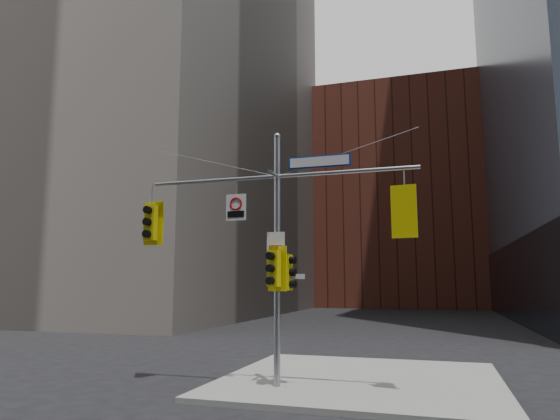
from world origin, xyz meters
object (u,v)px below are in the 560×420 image
Objects in this scene: traffic_light_pole_front at (274,268)px; street_sign_blade at (319,161)px; traffic_light_pole_side at (288,272)px; regulatory_sign_arm at (236,206)px; traffic_light_west_arm at (151,223)px; traffic_light_east_arm at (405,212)px; signal_assembly at (277,231)px.

street_sign_blade is (1.25, 0.27, 3.01)m from traffic_light_pole_front.
regulatory_sign_arm is at bearing 98.15° from traffic_light_pole_side.
traffic_light_east_arm is at bearing -0.95° from traffic_light_west_arm.
traffic_light_pole_front is 2.24m from regulatory_sign_arm.
traffic_light_east_arm is at bearing -82.66° from traffic_light_pole_side.
signal_assembly is 6.39× the size of traffic_light_pole_front.
traffic_light_west_arm is 1.76× the size of regulatory_sign_arm.
signal_assembly is 4.42× the size of street_sign_blade.
traffic_light_pole_side is 2.50m from regulatory_sign_arm.
traffic_light_west_arm is 1.10× the size of traffic_light_pole_front.
traffic_light_pole_front is at bearing -168.22° from street_sign_blade.
street_sign_blade is 2.77m from regulatory_sign_arm.
traffic_light_east_arm is at bearing 0.01° from signal_assembly.
traffic_light_pole_front is at bearing -89.67° from signal_assembly.
street_sign_blade is (0.93, 0.00, 3.11)m from traffic_light_pole_side.
traffic_light_pole_side is at bearing 54.80° from traffic_light_pole_front.
traffic_light_west_arm is (-4.13, 0.01, 0.38)m from signal_assembly.
traffic_light_east_arm is at bearing 19.08° from traffic_light_pole_front.
traffic_light_west_arm is at bearing 7.57° from traffic_light_east_arm.
traffic_light_pole_front is (-3.57, -0.27, -1.46)m from traffic_light_east_arm.
traffic_light_west_arm reaches higher than traffic_light_pole_front.
traffic_light_west_arm is 4.39m from traffic_light_pole_front.
traffic_light_east_arm reaches higher than traffic_light_pole_side.
traffic_light_west_arm is at bearing -169.09° from traffic_light_pole_front.
regulatory_sign_arm is (-2.51, -0.02, -1.17)m from street_sign_blade.
signal_assembly is 3.59m from traffic_light_east_arm.
signal_assembly is 7.98× the size of traffic_light_pole_side.
traffic_light_pole_front is (0.00, -0.27, -1.08)m from signal_assembly.
street_sign_blade is (5.38, -0.01, 1.55)m from traffic_light_west_arm.
traffic_light_west_arm is at bearing 97.21° from traffic_light_pole_side.
regulatory_sign_arm is at bearing -1.53° from traffic_light_west_arm.
regulatory_sign_arm reaches higher than traffic_light_pole_side.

